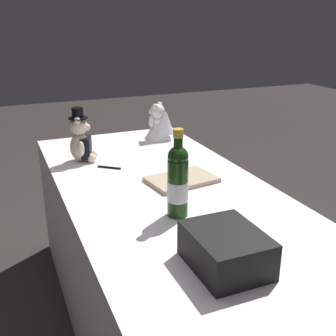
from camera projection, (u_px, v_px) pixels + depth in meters
The scene contains 8 objects.
ground_plane at pixel (168, 324), 2.07m from camera, with size 12.00×12.00×0.00m, color #2D2826.
reception_table at pixel (168, 261), 1.94m from camera, with size 2.00×0.89×0.73m, color white.
teddy_bear_groom at pixel (81, 140), 2.14m from camera, with size 0.15×0.14×0.28m.
teddy_bear_bride at pixel (160, 124), 2.53m from camera, with size 0.21×0.21×0.22m.
champagne_bottle at pixel (178, 180), 1.53m from camera, with size 0.08×0.08×0.34m.
signing_pen at pixel (108, 167), 2.07m from camera, with size 0.09×0.11×0.01m.
gift_case_black at pixel (226, 250), 1.24m from camera, with size 0.26×0.21×0.12m.
guestbook at pixel (182, 180), 1.90m from camera, with size 0.20×0.30×0.02m, color tan.
Camera 1 is at (-1.54, 0.65, 1.45)m, focal length 44.31 mm.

